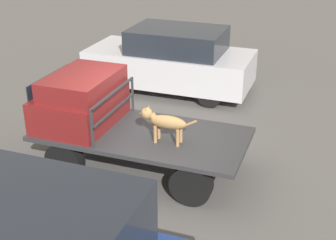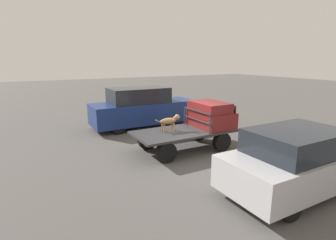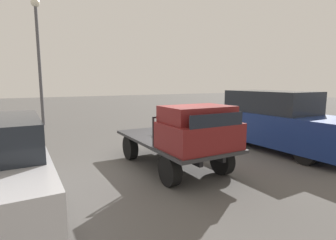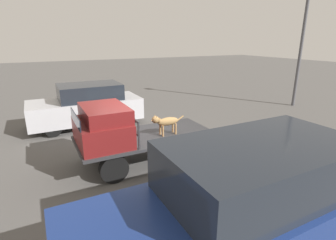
{
  "view_description": "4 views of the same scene",
  "coord_description": "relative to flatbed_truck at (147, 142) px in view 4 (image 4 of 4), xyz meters",
  "views": [
    {
      "loc": [
        -3.14,
        7.22,
        4.67
      ],
      "look_at": [
        -0.6,
        0.21,
        1.23
      ],
      "focal_mm": 50.0,
      "sensor_mm": 36.0,
      "label": 1
    },
    {
      "loc": [
        -5.27,
        -8.23,
        3.48
      ],
      "look_at": [
        -0.6,
        0.21,
        1.23
      ],
      "focal_mm": 28.0,
      "sensor_mm": 36.0,
      "label": 2
    },
    {
      "loc": [
        6.22,
        -3.65,
        2.36
      ],
      "look_at": [
        -0.6,
        0.21,
        1.23
      ],
      "focal_mm": 28.0,
      "sensor_mm": 36.0,
      "label": 3
    },
    {
      "loc": [
        2.72,
        6.68,
        3.5
      ],
      "look_at": [
        -0.6,
        0.21,
        1.23
      ],
      "focal_mm": 28.0,
      "sensor_mm": 36.0,
      "label": 4
    }
  ],
  "objects": [
    {
      "name": "parked_sedan",
      "position": [
        0.9,
        -4.22,
        0.28
      ],
      "size": [
        4.42,
        1.9,
        1.73
      ],
      "rotation": [
        0.0,
        0.0,
        -0.08
      ],
      "color": "black",
      "rests_on": "ground"
    },
    {
      "name": "ground_plane",
      "position": [
        0.0,
        0.0,
        -0.58
      ],
      "size": [
        80.0,
        80.0,
        0.0
      ],
      "primitive_type": "plane",
      "color": "#514F4C"
    },
    {
      "name": "flatbed_truck",
      "position": [
        0.0,
        0.0,
        0.0
      ],
      "size": [
        3.95,
        1.88,
        0.79
      ],
      "color": "black",
      "rests_on": "ground"
    },
    {
      "name": "truck_headboard",
      "position": [
        0.56,
        0.0,
        0.71
      ],
      "size": [
        0.04,
        1.76,
        0.74
      ],
      "color": "#2D2D30",
      "rests_on": "flatbed_truck"
    },
    {
      "name": "light_pole_near",
      "position": [
        -9.75,
        -2.59,
        3.79
      ],
      "size": [
        0.45,
        0.45,
        6.72
      ],
      "color": "#4C4C51",
      "rests_on": "ground"
    },
    {
      "name": "parked_pickup_far",
      "position": [
        0.07,
        4.19,
        0.42
      ],
      "size": [
        5.4,
        1.9,
        2.06
      ],
      "rotation": [
        0.0,
        0.0,
        -0.16
      ],
      "color": "black",
      "rests_on": "ground"
    },
    {
      "name": "dog",
      "position": [
        -0.51,
        0.21,
        0.62
      ],
      "size": [
        1.08,
        0.24,
        0.65
      ],
      "rotation": [
        0.0,
        0.0,
        -0.32
      ],
      "color": "#9E7547",
      "rests_on": "flatbed_truck"
    },
    {
      "name": "truck_cab",
      "position": [
        1.25,
        0.0,
        0.69
      ],
      "size": [
        1.3,
        1.76,
        1.01
      ],
      "color": "maroon",
      "rests_on": "flatbed_truck"
    }
  ]
}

